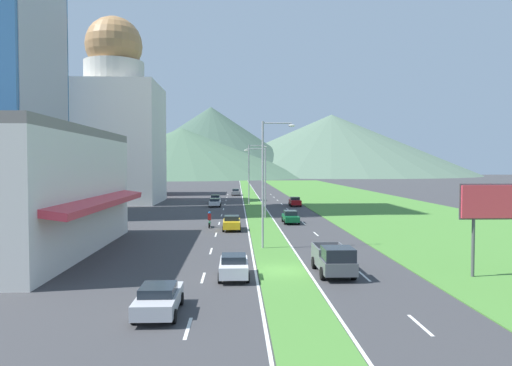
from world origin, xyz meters
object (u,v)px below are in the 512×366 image
Objects in this scene: car_0 at (215,202)px; pickup_truck_0 at (334,260)px; car_3 at (234,266)px; car_2 at (159,299)px; car_4 at (295,201)px; street_lamp_near at (266,177)px; street_lamp_far at (251,170)px; car_6 at (236,192)px; billboard_roadside at (504,206)px; car_7 at (232,223)px; motorcycle_rider at (209,221)px; car_1 at (290,217)px; street_lamp_mid at (263,178)px; car_5 at (215,199)px.

pickup_truck_0 is (9.91, -50.38, 0.26)m from car_0.
car_2 is at bearing 153.40° from car_3.
car_3 is at bearing -11.18° from car_4.
car_0 is (-6.13, 40.61, -5.34)m from street_lamp_near.
car_2 is (-0.01, -57.99, 0.02)m from car_0.
street_lamp_far reaches higher than car_6.
car_7 is (-17.27, 22.26, -3.69)m from billboard_roadside.
street_lamp_near is at bearing -90.07° from street_lamp_far.
car_3 and car_6 have the same top height.
street_lamp_near reaches higher than car_0.
pickup_truck_0 reaches higher than car_2.
motorcycle_rider is at bearing -100.30° from street_lamp_far.
car_1 is (4.06, 17.37, -5.30)m from street_lamp_near.
street_lamp_far is at bearing -5.71° from car_2.
street_lamp_far reaches higher than street_lamp_mid.
pickup_truck_0 reaches higher than car_0.
car_2 is at bearing -16.37° from car_1.
billboard_roadside is 55.48m from car_0.
street_lamp_mid reaches higher than car_2.
car_3 is (3.50, -50.98, 0.05)m from car_0.
car_7 is (-3.05, -33.15, -5.25)m from street_lamp_far.
car_7 is (-0.36, 21.79, 0.04)m from car_3.
car_1 is 1.02× the size of car_6.
street_lamp_far reaches higher than car_1.
street_lamp_mid is at bearing -164.16° from car_5.
street_lamp_near is 41.89m from car_4.
car_4 is at bearing -19.60° from car_7.
motorcycle_rider is at bearing 177.11° from car_6.
street_lamp_mid is at bearing -175.04° from pickup_truck_0.
street_lamp_near is 2.39× the size of car_6.
car_3 is (3.51, 7.01, 0.03)m from car_2.
car_4 is at bearing 97.47° from billboard_roadside.
street_lamp_mid is at bearing -175.56° from car_6.
car_0 is 1.17× the size of car_3.
car_3 is at bearing -176.33° from car_5.
pickup_truck_0 is at bearing -158.48° from motorcycle_rider.
car_3 is at bearing -13.57° from car_1.
car_1 is 1.05× the size of car_7.
street_lamp_mid reaches higher than car_3.
street_lamp_near is 18.00m from billboard_roadside.
car_5 is 2.15× the size of motorcycle_rider.
street_lamp_near reaches higher than street_lamp_far.
car_0 is 1.17× the size of car_4.
street_lamp_near is 11.63m from pickup_truck_0.
car_5 is (-7.40, 26.07, -4.57)m from street_lamp_mid.
car_0 is at bearing 111.64° from billboard_roadside.
car_2 is at bearing -179.78° from car_5.
pickup_truck_0 is (9.92, 7.61, 0.24)m from car_2.
pickup_truck_0 is (-10.50, 1.08, -3.51)m from billboard_roadside.
car_6 reaches higher than car_2.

